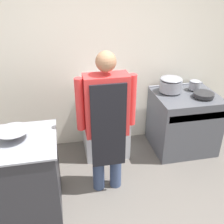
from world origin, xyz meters
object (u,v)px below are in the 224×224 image
at_px(fridge_unit, 105,125).
at_px(stock_pot, 171,84).
at_px(person_cook, 107,118).
at_px(mixing_bowl, 13,134).
at_px(stove, 183,122).
at_px(saute_pan, 204,95).
at_px(sauce_pot, 195,85).

xyz_separation_m(fridge_unit, stock_pot, (0.95, 0.01, 0.55)).
bearing_deg(person_cook, stock_pot, 35.89).
bearing_deg(person_cook, mixing_bowl, -176.01).
relative_size(fridge_unit, mixing_bowl, 2.67).
relative_size(stove, person_cook, 0.52).
distance_m(fridge_unit, saute_pan, 1.42).
bearing_deg(stove, mixing_bowl, -162.46).
bearing_deg(saute_pan, fridge_unit, 169.04).
height_order(mixing_bowl, stock_pot, stock_pot).
bearing_deg(stock_pot, stove, -34.38).
xyz_separation_m(stock_pot, saute_pan, (0.37, -0.27, -0.08)).
height_order(fridge_unit, sauce_pot, sauce_pot).
bearing_deg(fridge_unit, stove, -6.16).
bearing_deg(stove, stock_pot, 145.62).
height_order(fridge_unit, mixing_bowl, mixing_bowl).
distance_m(person_cook, saute_pan, 1.53).
xyz_separation_m(mixing_bowl, stock_pot, (2.03, 0.84, 0.06)).
bearing_deg(saute_pan, person_cook, -160.65).
height_order(saute_pan, sauce_pot, sauce_pot).
bearing_deg(fridge_unit, stock_pot, 0.66).
height_order(person_cook, stock_pot, person_cook).
bearing_deg(stock_pot, saute_pan, -35.68).
relative_size(person_cook, saute_pan, 6.13).
bearing_deg(person_cook, saute_pan, 19.35).
height_order(mixing_bowl, saute_pan, mixing_bowl).
xyz_separation_m(mixing_bowl, saute_pan, (2.40, 0.57, -0.02)).
bearing_deg(stock_pot, person_cook, -144.11).
distance_m(stove, fridge_unit, 1.15).
bearing_deg(fridge_unit, sauce_pot, 0.47).
xyz_separation_m(stove, saute_pan, (0.17, -0.13, 0.48)).
bearing_deg(mixing_bowl, stove, 17.54).
xyz_separation_m(person_cook, saute_pan, (1.44, 0.51, -0.06)).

